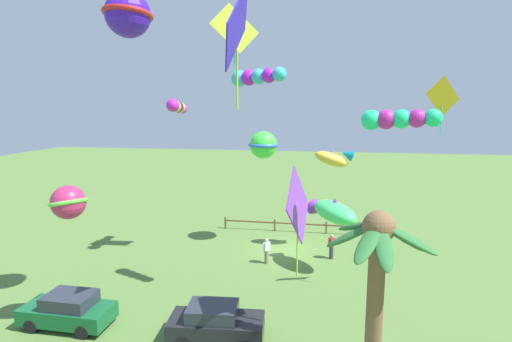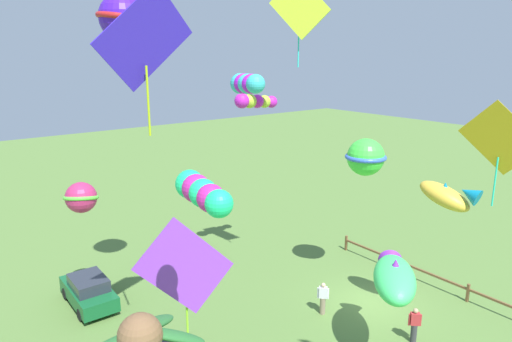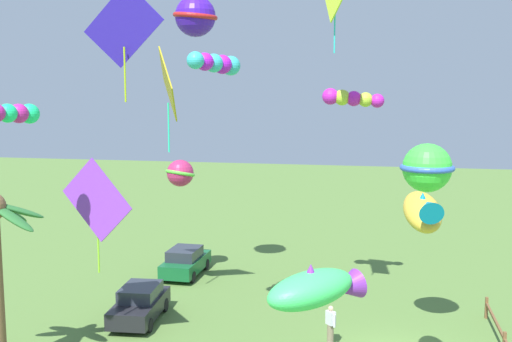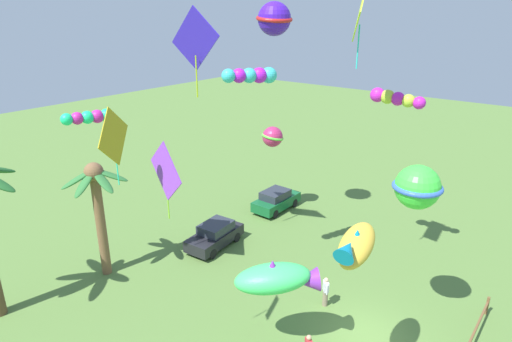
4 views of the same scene
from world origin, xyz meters
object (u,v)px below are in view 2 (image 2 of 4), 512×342
Objects in this scene: spectator_0 at (414,325)px; kite_diamond_7 at (145,40)px; kite_diamond_4 at (500,140)px; kite_ball_5 at (123,18)px; parked_car_1 at (89,291)px; kite_diamond_3 at (185,268)px; kite_tube_0 at (255,101)px; kite_ball_1 at (366,157)px; kite_tube_10 at (201,192)px; spectator_1 at (323,298)px; kite_diamond_6 at (299,8)px; kite_ball_8 at (81,198)px; kite_fish_9 at (448,195)px; kite_fish_2 at (394,277)px; kite_tube_11 at (247,84)px.

kite_diamond_7 reaches higher than spectator_0.
kite_diamond_7 is at bearing 29.63° from kite_diamond_4.
kite_ball_5 is at bearing 14.36° from kite_diamond_4.
kite_diamond_4 is at bearing -162.78° from parked_car_1.
kite_tube_0 is at bearing -47.88° from kite_diamond_3.
kite_ball_1 is 14.79m from kite_tube_10.
spectator_1 is 13.18m from kite_diamond_6.
kite_ball_8 is at bearing 80.22° from kite_tube_0.
kite_ball_8 is 15.99m from kite_fish_9.
parked_car_1 is 1.43× the size of kite_fish_9.
spectator_0 is (-11.54, -9.85, 0.06)m from parked_car_1.
spectator_0 is at bearing -139.50° from parked_car_1.
kite_ball_5 is at bearing -16.04° from kite_diamond_7.
kite_diamond_6 is at bearing 172.25° from kite_tube_0.
kite_tube_0 is 0.80× the size of kite_fish_2.
kite_diamond_6 is at bearing -65.45° from kite_tube_11.
kite_tube_10 is at bearing 164.47° from kite_ball_5.
kite_tube_0 is 0.98× the size of kite_ball_1.
kite_tube_0 reaches higher than kite_fish_2.
kite_diamond_3 is 1.53× the size of kite_ball_5.
kite_diamond_4 is (-4.71, 3.20, 6.44)m from kite_fish_2.
kite_ball_1 reaches higher than kite_diamond_3.
kite_tube_0 is 7.62m from kite_tube_11.
kite_tube_10 reaches higher than kite_fish_2.
kite_diamond_4 is 8.59m from kite_tube_11.
kite_fish_9 is (-3.94, -3.05, 5.43)m from spectator_1.
kite_diamond_4 reaches higher than spectator_0.
kite_diamond_7 is (-5.64, 8.60, 2.79)m from kite_tube_0.
kite_ball_1 reaches higher than kite_ball_8.
kite_diamond_7 is (-0.03, 8.26, 11.53)m from spectator_1.
spectator_1 is at bearing 176.54° from kite_tube_0.
kite_diamond_7 is at bearing 103.20° from kite_diamond_6.
kite_ball_8 reaches higher than spectator_1.
kite_tube_11 is at bearing 91.40° from spectator_1.
spectator_1 is at bearing -132.06° from parked_car_1.
spectator_0 is at bearing -138.17° from kite_ball_8.
spectator_1 is 0.67× the size of kite_tube_10.
spectator_1 is 0.73× the size of kite_ball_8.
kite_ball_8 is (-0.46, 0.06, 4.89)m from parked_car_1.
kite_diamond_3 is 1.60× the size of kite_tube_11.
kite_fish_2 reaches higher than spectator_1.
spectator_0 is 5.66m from kite_fish_9.
kite_fish_9 is (0.01, -1.60, 5.43)m from spectator_0.
kite_fish_2 is 8.72m from kite_diamond_3.
kite_tube_11 is at bearing 7.40° from kite_diamond_4.
kite_diamond_6 is 5.60m from kite_tube_11.
spectator_0 is 11.23m from kite_diamond_3.
kite_diamond_4 reaches higher than parked_car_1.
kite_diamond_7 is (-0.77, 11.74, 5.35)m from kite_ball_1.
kite_fish_2 is (-3.87, 0.21, 2.73)m from spectator_1.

